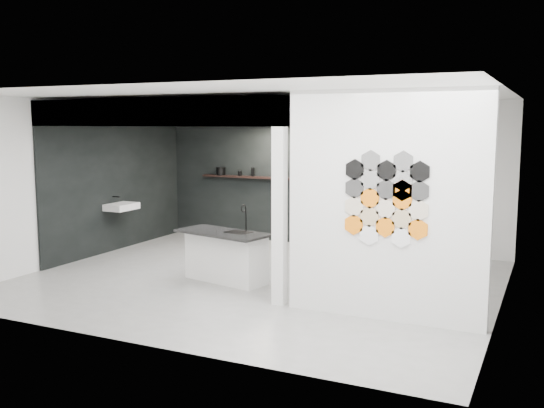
{
  "coord_description": "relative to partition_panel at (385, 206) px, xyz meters",
  "views": [
    {
      "loc": [
        4.06,
        -8.12,
        2.39
      ],
      "look_at": [
        0.1,
        0.3,
        1.15
      ],
      "focal_mm": 40.0,
      "sensor_mm": 36.0,
      "label": 1
    }
  ],
  "objects": [
    {
      "name": "kettle",
      "position": [
        -2.37,
        3.87,
        -0.01
      ],
      "size": [
        0.2,
        0.2,
        0.13
      ],
      "primitive_type": "ellipsoid",
      "rotation": [
        0.0,
        0.0,
        0.34
      ],
      "color": "black",
      "rests_on": "display_shelf"
    },
    {
      "name": "bay_clad_back",
      "position": [
        -3.52,
        3.97,
        -0.22
      ],
      "size": [
        4.4,
        0.04,
        2.35
      ],
      "primitive_type": "cube",
      "color": "black",
      "rests_on": "floor"
    },
    {
      "name": "kitchen_island",
      "position": [
        -2.64,
        0.74,
        -1.0
      ],
      "size": [
        1.57,
        0.95,
        1.18
      ],
      "rotation": [
        0.0,
        0.0,
        -0.22
      ],
      "color": "silver",
      "rests_on": "floor"
    },
    {
      "name": "display_shelf",
      "position": [
        -3.43,
        3.87,
        -0.1
      ],
      "size": [
        3.0,
        0.15,
        0.04
      ],
      "primitive_type": "cube",
      "color": "black",
      "rests_on": "bay_clad_back"
    },
    {
      "name": "bulkhead",
      "position": [
        -3.52,
        2.0,
        1.15
      ],
      "size": [
        4.4,
        4.0,
        0.4
      ],
      "primitive_type": "cube",
      "color": "silver",
      "rests_on": "corner_column"
    },
    {
      "name": "fascia_beam",
      "position": [
        -3.52,
        0.08,
        1.15
      ],
      "size": [
        4.4,
        0.16,
        0.4
      ],
      "primitive_type": "cube",
      "color": "silver",
      "rests_on": "corner_column"
    },
    {
      "name": "utensil_cup",
      "position": [
        -4.07,
        3.87,
        -0.03
      ],
      "size": [
        0.09,
        0.09,
        0.09
      ],
      "primitive_type": "cylinder",
      "rotation": [
        0.0,
        0.0,
        0.29
      ],
      "color": "black",
      "rests_on": "display_shelf"
    },
    {
      "name": "bottle_dark",
      "position": [
        -3.77,
        3.87,
        0.01
      ],
      "size": [
        0.07,
        0.07,
        0.18
      ],
      "primitive_type": "cylinder",
      "rotation": [
        0.0,
        0.0,
        -0.11
      ],
      "color": "black",
      "rests_on": "display_shelf"
    },
    {
      "name": "bay_clad_left",
      "position": [
        -5.7,
        2.0,
        -0.22
      ],
      "size": [
        0.04,
        4.0,
        2.35
      ],
      "primitive_type": "cube",
      "color": "black",
      "rests_on": "floor"
    },
    {
      "name": "glass_vase",
      "position": [
        -2.08,
        3.87,
        0.0
      ],
      "size": [
        0.15,
        0.15,
        0.16
      ],
      "primitive_type": "cylinder",
      "rotation": [
        0.0,
        0.0,
        0.32
      ],
      "color": "gray",
      "rests_on": "display_shelf"
    },
    {
      "name": "stockpot",
      "position": [
        -4.52,
        3.87,
        -0.0
      ],
      "size": [
        0.22,
        0.22,
        0.16
      ],
      "primitive_type": "cylinder",
      "rotation": [
        0.0,
        0.0,
        -0.15
      ],
      "color": "black",
      "rests_on": "display_shelf"
    },
    {
      "name": "hex_tile_cluster",
      "position": [
        0.03,
        -0.09,
        0.1
      ],
      "size": [
        1.04,
        0.02,
        1.16
      ],
      "color": "orange",
      "rests_on": "partition_panel"
    },
    {
      "name": "corner_column",
      "position": [
        -1.41,
        0.0,
        -0.22
      ],
      "size": [
        0.16,
        0.16,
        2.35
      ],
      "primitive_type": "cube",
      "color": "silver",
      "rests_on": "floor"
    },
    {
      "name": "partition_panel",
      "position": [
        0.0,
        0.0,
        0.0
      ],
      "size": [
        2.45,
        0.15,
        2.8
      ],
      "primitive_type": "cube",
      "color": "silver",
      "rests_on": "floor"
    },
    {
      "name": "wall_basin",
      "position": [
        -5.46,
        1.8,
        -0.55
      ],
      "size": [
        0.4,
        0.6,
        0.12
      ],
      "primitive_type": "cube",
      "color": "silver",
      "rests_on": "bay_clad_left"
    },
    {
      "name": "floor",
      "position": [
        -2.23,
        1.0,
        -1.4
      ],
      "size": [
        7.0,
        6.0,
        0.01
      ],
      "primitive_type": "cube",
      "color": "gray"
    },
    {
      "name": "glass_bowl",
      "position": [
        -2.08,
        3.87,
        -0.04
      ],
      "size": [
        0.14,
        0.14,
        0.09
      ],
      "primitive_type": "cylinder",
      "rotation": [
        0.0,
        0.0,
        -0.16
      ],
      "color": "gray",
      "rests_on": "display_shelf"
    }
  ]
}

